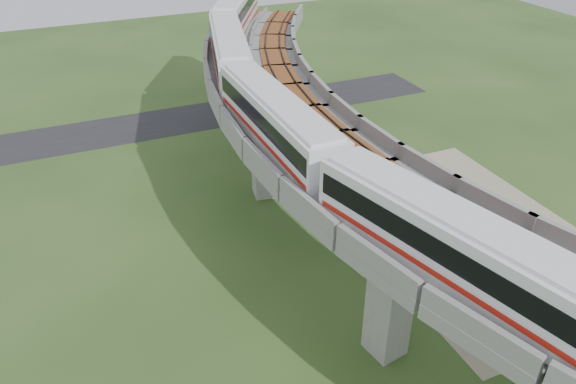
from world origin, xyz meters
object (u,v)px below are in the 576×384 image
(metro_train, at_px, (279,82))
(car_red, at_px, (442,208))
(car_white, at_px, (436,266))
(car_dark, at_px, (462,199))

(metro_train, bearing_deg, car_red, -21.66)
(metro_train, relative_size, car_white, 17.52)
(car_red, bearing_deg, metro_train, -133.28)
(metro_train, relative_size, car_dark, 12.89)
(metro_train, height_order, car_red, metro_train)
(metro_train, distance_m, car_white, 18.27)
(car_dark, bearing_deg, car_red, 85.32)
(metro_train, distance_m, car_red, 18.43)
(metro_train, bearing_deg, car_dark, -17.57)
(metro_train, height_order, car_dark, metro_train)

